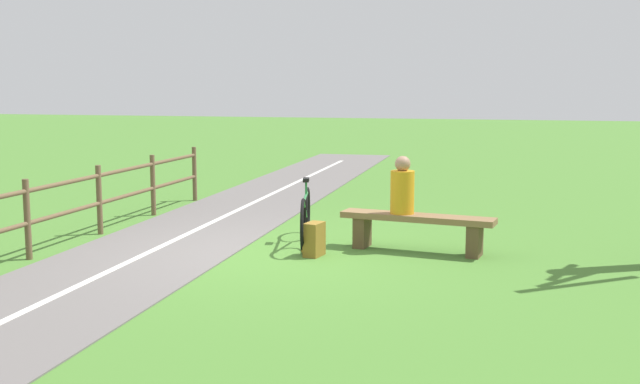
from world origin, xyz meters
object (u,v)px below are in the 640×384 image
(bench, at_px, (417,225))
(person_seated, at_px, (402,188))
(backpack, at_px, (314,240))
(bicycle, at_px, (305,217))

(bench, bearing_deg, person_seated, 0.00)
(bench, xyz_separation_m, backpack, (1.24, 0.59, -0.14))
(bench, xyz_separation_m, bicycle, (1.54, -0.08, 0.03))
(bench, bearing_deg, backpack, 33.90)
(bicycle, height_order, backpack, bicycle)
(bicycle, bearing_deg, person_seated, 75.09)
(bench, bearing_deg, bicycle, 5.32)
(bicycle, xyz_separation_m, backpack, (-0.30, 0.67, -0.17))
(bench, height_order, person_seated, person_seated)
(bicycle, distance_m, backpack, 0.75)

